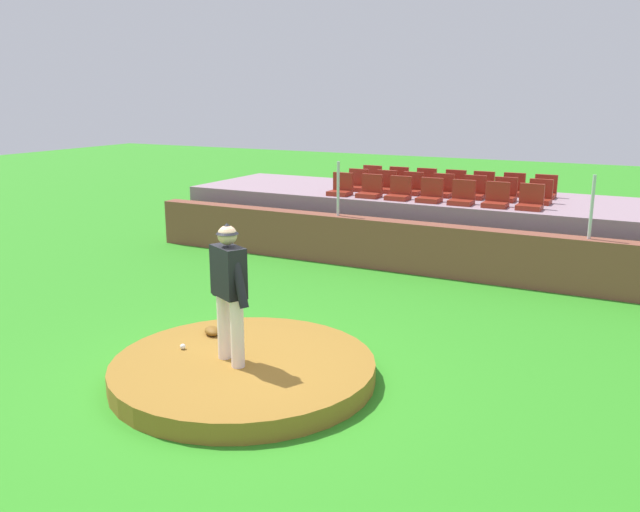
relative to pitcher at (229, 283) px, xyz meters
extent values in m
plane|color=#308E21|center=(0.10, 0.11, -1.28)|extent=(60.00, 60.00, 0.00)
cylinder|color=olive|center=(0.10, 0.11, -1.15)|extent=(3.32, 3.32, 0.25)
cylinder|color=white|center=(-0.16, 0.08, -0.59)|extent=(0.16, 0.16, 0.86)
cylinder|color=white|center=(0.16, -0.08, -0.59)|extent=(0.16, 0.16, 0.86)
cube|color=black|center=(0.00, 0.00, 0.15)|extent=(0.55, 0.45, 0.62)
cylinder|color=black|center=(-0.23, 0.11, 0.11)|extent=(0.30, 0.23, 0.70)
cylinder|color=black|center=(0.23, -0.11, 0.11)|extent=(0.35, 0.25, 0.69)
sphere|color=tan|center=(0.00, 0.00, 0.59)|extent=(0.24, 0.24, 0.24)
cone|color=black|center=(0.00, 0.00, 0.68)|extent=(0.37, 0.37, 0.13)
sphere|color=white|center=(-0.81, 0.05, -0.99)|extent=(0.07, 0.07, 0.07)
ellipsoid|color=brown|center=(-0.79, 0.67, -0.97)|extent=(0.36, 0.34, 0.11)
cube|color=brown|center=(0.10, 6.04, -0.77)|extent=(12.19, 0.40, 1.01)
cylinder|color=silver|center=(-1.49, 6.04, 0.30)|extent=(0.06, 0.06, 1.13)
cylinder|color=silver|center=(3.45, 6.04, 0.30)|extent=(0.06, 0.06, 1.13)
cube|color=gray|center=(0.10, 8.33, -0.65)|extent=(12.07, 3.20, 1.26)
cube|color=maroon|center=(-2.00, 7.15, 0.03)|extent=(0.48, 0.44, 0.10)
cube|color=maroon|center=(-2.00, 7.33, 0.28)|extent=(0.48, 0.08, 0.40)
cube|color=maroon|center=(-1.28, 7.18, 0.03)|extent=(0.48, 0.44, 0.10)
cube|color=maroon|center=(-1.28, 7.36, 0.28)|extent=(0.48, 0.08, 0.40)
cube|color=maroon|center=(-0.59, 7.16, 0.03)|extent=(0.48, 0.44, 0.10)
cube|color=maroon|center=(-0.59, 7.34, 0.28)|extent=(0.48, 0.08, 0.40)
cube|color=maroon|center=(0.11, 7.17, 0.03)|extent=(0.48, 0.44, 0.10)
cube|color=maroon|center=(0.11, 7.35, 0.28)|extent=(0.48, 0.08, 0.40)
cube|color=maroon|center=(0.81, 7.16, 0.03)|extent=(0.48, 0.44, 0.10)
cube|color=maroon|center=(0.81, 7.34, 0.28)|extent=(0.48, 0.08, 0.40)
cube|color=maroon|center=(1.51, 7.17, 0.03)|extent=(0.48, 0.44, 0.10)
cube|color=maroon|center=(1.51, 7.35, 0.28)|extent=(0.48, 0.08, 0.40)
cube|color=maroon|center=(2.19, 7.19, 0.03)|extent=(0.48, 0.44, 0.10)
cube|color=maroon|center=(2.19, 7.37, 0.28)|extent=(0.48, 0.08, 0.40)
cube|color=maroon|center=(-1.99, 8.01, 0.03)|extent=(0.48, 0.44, 0.10)
cube|color=maroon|center=(-1.99, 8.19, 0.28)|extent=(0.48, 0.08, 0.40)
cube|color=maroon|center=(-1.28, 8.05, 0.03)|extent=(0.48, 0.44, 0.10)
cube|color=maroon|center=(-1.28, 8.23, 0.28)|extent=(0.48, 0.08, 0.40)
cube|color=maroon|center=(-0.62, 8.02, 0.03)|extent=(0.48, 0.44, 0.10)
cube|color=maroon|center=(-0.62, 8.20, 0.28)|extent=(0.48, 0.08, 0.40)
cube|color=maroon|center=(0.10, 8.03, 0.03)|extent=(0.48, 0.44, 0.10)
cube|color=maroon|center=(0.10, 8.21, 0.28)|extent=(0.48, 0.08, 0.40)
cube|color=maroon|center=(0.81, 8.06, 0.03)|extent=(0.48, 0.44, 0.10)
cube|color=maroon|center=(0.81, 8.24, 0.28)|extent=(0.48, 0.08, 0.40)
cube|color=maroon|center=(1.49, 8.02, 0.03)|extent=(0.48, 0.44, 0.10)
cube|color=maroon|center=(1.49, 8.20, 0.28)|extent=(0.48, 0.08, 0.40)
cube|color=maroon|center=(2.22, 8.03, 0.03)|extent=(0.48, 0.44, 0.10)
cube|color=maroon|center=(2.22, 8.21, 0.28)|extent=(0.48, 0.08, 0.40)
cube|color=maroon|center=(-2.01, 8.87, 0.03)|extent=(0.48, 0.44, 0.10)
cube|color=maroon|center=(-2.01, 9.05, 0.28)|extent=(0.48, 0.08, 0.40)
cube|color=maroon|center=(-1.30, 8.87, 0.03)|extent=(0.48, 0.44, 0.10)
cube|color=maroon|center=(-1.30, 9.05, 0.28)|extent=(0.48, 0.08, 0.40)
cube|color=maroon|center=(-0.59, 8.89, 0.03)|extent=(0.48, 0.44, 0.10)
cube|color=maroon|center=(-0.59, 9.07, 0.28)|extent=(0.48, 0.08, 0.40)
cube|color=maroon|center=(0.13, 8.87, 0.03)|extent=(0.48, 0.44, 0.10)
cube|color=maroon|center=(0.13, 9.05, 0.28)|extent=(0.48, 0.08, 0.40)
cube|color=maroon|center=(0.80, 8.88, 0.03)|extent=(0.48, 0.44, 0.10)
cube|color=maroon|center=(0.80, 9.06, 0.28)|extent=(0.48, 0.08, 0.40)
cube|color=maroon|center=(1.48, 8.91, 0.03)|extent=(0.48, 0.44, 0.10)
cube|color=maroon|center=(1.48, 9.09, 0.28)|extent=(0.48, 0.08, 0.40)
cube|color=maroon|center=(2.18, 8.90, 0.03)|extent=(0.48, 0.44, 0.10)
cube|color=maroon|center=(2.18, 9.08, 0.28)|extent=(0.48, 0.08, 0.40)
camera|label=1|loc=(4.59, -6.39, 2.25)|focal=37.54mm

